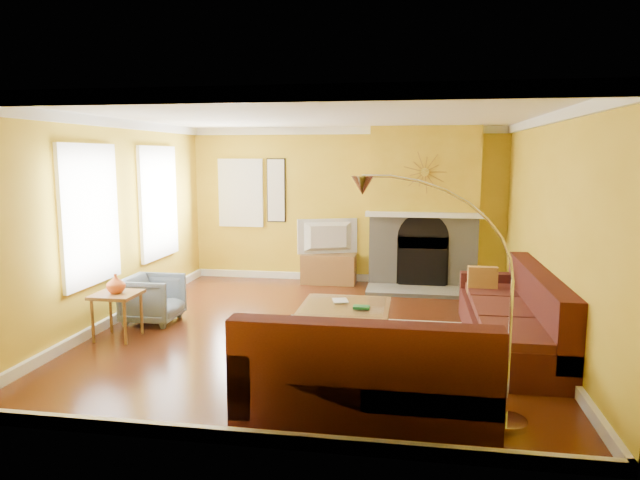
% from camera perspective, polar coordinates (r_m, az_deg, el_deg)
% --- Properties ---
extents(floor, '(5.50, 6.00, 0.02)m').
position_cam_1_polar(floor, '(7.39, -0.27, -9.07)').
color(floor, '#602B14').
rests_on(floor, ground).
extents(ceiling, '(5.50, 6.00, 0.02)m').
position_cam_1_polar(ceiling, '(7.07, -0.29, 12.46)').
color(ceiling, white).
rests_on(ceiling, ground).
extents(wall_back, '(5.50, 0.02, 2.70)m').
position_cam_1_polar(wall_back, '(10.07, 2.59, 3.50)').
color(wall_back, gold).
rests_on(wall_back, ground).
extents(wall_front, '(5.50, 0.02, 2.70)m').
position_cam_1_polar(wall_front, '(4.20, -7.18, -3.49)').
color(wall_front, gold).
rests_on(wall_front, ground).
extents(wall_left, '(0.02, 6.00, 2.70)m').
position_cam_1_polar(wall_left, '(8.04, -20.08, 1.75)').
color(wall_left, gold).
rests_on(wall_left, ground).
extents(wall_right, '(0.02, 6.00, 2.70)m').
position_cam_1_polar(wall_right, '(7.18, 21.99, 0.91)').
color(wall_right, gold).
rests_on(wall_right, ground).
extents(baseboard, '(5.50, 6.00, 0.12)m').
position_cam_1_polar(baseboard, '(7.37, -0.27, -8.55)').
color(baseboard, white).
rests_on(baseboard, floor).
extents(crown_molding, '(5.50, 6.00, 0.12)m').
position_cam_1_polar(crown_molding, '(7.06, -0.29, 11.89)').
color(crown_molding, white).
rests_on(crown_molding, ceiling).
extents(window_left_near, '(0.06, 1.22, 1.72)m').
position_cam_1_polar(window_left_near, '(9.15, -15.93, 3.64)').
color(window_left_near, white).
rests_on(window_left_near, wall_left).
extents(window_left_far, '(0.06, 1.22, 1.72)m').
position_cam_1_polar(window_left_far, '(7.49, -22.11, 2.34)').
color(window_left_far, white).
rests_on(window_left_far, wall_left).
extents(window_back, '(0.82, 0.06, 1.22)m').
position_cam_1_polar(window_back, '(10.40, -7.92, 4.69)').
color(window_back, white).
rests_on(window_back, wall_back).
extents(wall_art, '(0.34, 0.04, 1.14)m').
position_cam_1_polar(wall_art, '(10.23, -4.42, 4.97)').
color(wall_art, white).
rests_on(wall_art, wall_back).
extents(fireplace, '(1.80, 0.40, 2.70)m').
position_cam_1_polar(fireplace, '(9.79, 10.33, 3.23)').
color(fireplace, gray).
rests_on(fireplace, floor).
extents(mantel, '(1.92, 0.22, 0.08)m').
position_cam_1_polar(mantel, '(9.56, 10.33, 2.51)').
color(mantel, white).
rests_on(mantel, fireplace).
extents(hearth, '(1.80, 0.70, 0.06)m').
position_cam_1_polar(hearth, '(9.46, 10.17, -5.05)').
color(hearth, gray).
rests_on(hearth, floor).
extents(sunburst, '(0.70, 0.04, 0.70)m').
position_cam_1_polar(sunburst, '(9.53, 10.45, 6.71)').
color(sunburst, olive).
rests_on(sunburst, fireplace).
extents(rug, '(2.40, 1.80, 0.02)m').
position_cam_1_polar(rug, '(7.02, 5.27, -9.92)').
color(rug, beige).
rests_on(rug, floor).
extents(sectional_sofa, '(3.05, 3.84, 0.90)m').
position_cam_1_polar(sectional_sofa, '(6.42, 9.49, -7.63)').
color(sectional_sofa, '#471916').
rests_on(sectional_sofa, floor).
extents(coffee_table, '(1.07, 1.07, 0.42)m').
position_cam_1_polar(coffee_table, '(7.02, 2.51, -8.15)').
color(coffee_table, white).
rests_on(coffee_table, floor).
extents(media_console, '(0.94, 0.42, 0.52)m').
position_cam_1_polar(media_console, '(9.96, 0.87, -2.90)').
color(media_console, olive).
rests_on(media_console, floor).
extents(tv, '(1.05, 0.49, 0.61)m').
position_cam_1_polar(tv, '(9.86, 0.88, 0.31)').
color(tv, black).
rests_on(tv, media_console).
extents(subwoofer, '(0.27, 0.27, 0.27)m').
position_cam_1_polar(subwoofer, '(9.98, 2.71, -3.61)').
color(subwoofer, white).
rests_on(subwoofer, floor).
extents(armchair, '(0.70, 0.68, 0.64)m').
position_cam_1_polar(armchair, '(7.97, -16.35, -5.67)').
color(armchair, slate).
rests_on(armchair, floor).
extents(side_table, '(0.52, 0.52, 0.57)m').
position_cam_1_polar(side_table, '(7.41, -19.59, -7.15)').
color(side_table, olive).
rests_on(side_table, floor).
extents(vase, '(0.23, 0.23, 0.24)m').
position_cam_1_polar(vase, '(7.32, -19.74, -4.12)').
color(vase, '#D8591E').
rests_on(vase, side_table).
extents(book, '(0.23, 0.28, 0.02)m').
position_cam_1_polar(book, '(7.08, 1.33, -6.13)').
color(book, white).
rests_on(book, coffee_table).
extents(arc_lamp, '(1.31, 0.36, 2.05)m').
position_cam_1_polar(arc_lamp, '(4.78, 11.99, -6.18)').
color(arc_lamp, silver).
rests_on(arc_lamp, floor).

